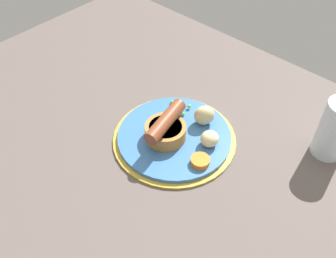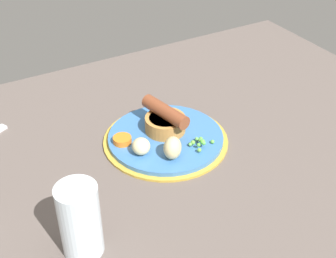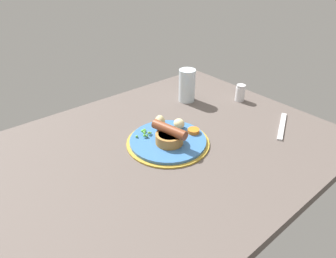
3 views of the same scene
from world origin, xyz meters
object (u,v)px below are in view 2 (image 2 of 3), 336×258
drinking_glass (80,220)px  potato_chunk_2 (173,148)px  dinner_plate (167,140)px  carrot_slice_0 (122,140)px  potato_chunk_1 (141,146)px  sausage_pudding (165,120)px  pea_pile (200,142)px

drinking_glass → potato_chunk_2: bearing=27.1°
dinner_plate → carrot_slice_0: carrot_slice_0 is taller
dinner_plate → potato_chunk_1: (-6.83, -2.21, 2.46)cm
sausage_pudding → pea_pile: bearing=9.2°
sausage_pudding → potato_chunk_1: sausage_pudding is taller
potato_chunk_2 → carrot_slice_0: potato_chunk_2 is taller
carrot_slice_0 → potato_chunk_2: bearing=-54.9°
potato_chunk_1 → pea_pile: bearing=-18.8°
carrot_slice_0 → drinking_glass: (-15.98, -20.31, 4.20)cm
potato_chunk_1 → drinking_glass: (-17.68, -15.40, 3.18)cm
potato_chunk_1 → dinner_plate: bearing=17.9°
pea_pile → carrot_slice_0: (-12.57, 8.62, -0.35)cm
potato_chunk_1 → drinking_glass: drinking_glass is taller
sausage_pudding → carrot_slice_0: (-9.39, 0.55, -1.86)cm
dinner_plate → carrot_slice_0: bearing=162.4°
dinner_plate → potato_chunk_2: size_ratio=5.74×
drinking_glass → potato_chunk_1: bearing=41.1°
potato_chunk_1 → potato_chunk_2: potato_chunk_2 is taller
dinner_plate → pea_pile: 7.39cm
pea_pile → dinner_plate: bearing=124.4°
potato_chunk_2 → drinking_glass: 25.13cm
sausage_pudding → drinking_glass: size_ratio=0.94×
sausage_pudding → pea_pile: sausage_pudding is taller
pea_pile → drinking_glass: (-28.56, -11.69, 3.85)cm
potato_chunk_1 → carrot_slice_0: 5.30cm
pea_pile → carrot_slice_0: size_ratio=1.39×
potato_chunk_2 → carrot_slice_0: 11.01cm
potato_chunk_2 → drinking_glass: size_ratio=0.35×
pea_pile → potato_chunk_1: (-10.88, 3.71, 0.67)cm
potato_chunk_1 → carrot_slice_0: (-1.69, 4.91, -1.02)cm
carrot_slice_0 → dinner_plate: bearing=-17.6°
dinner_plate → pea_pile: (4.05, -5.92, 1.79)cm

